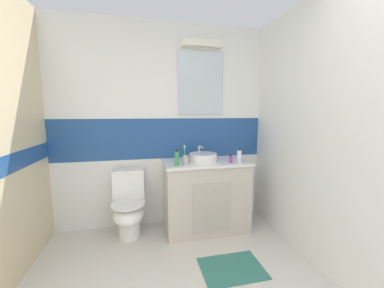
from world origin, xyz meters
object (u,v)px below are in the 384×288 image
Objects in this scene: sink_basin at (203,157)px; deodorant_spray_can at (177,158)px; toilet at (129,206)px; soap_dispenser at (239,156)px; toothbrush_cup at (186,159)px; perfume_flask_small at (231,159)px.

sink_basin is 2.07× the size of deodorant_spray_can.
soap_dispenser reaches higher than toilet.
toothbrush_cup is 0.64m from soap_dispenser.
toilet is at bearing 159.85° from deodorant_spray_can.
soap_dispenser is 0.12m from perfume_flask_small.
toilet is at bearing 177.65° from sink_basin.
toilet is at bearing 171.00° from perfume_flask_small.
toothbrush_cup is at bearing 178.05° from perfume_flask_small.
toothbrush_cup is at bearing -151.00° from sink_basin.
deodorant_spray_can is (-0.74, -0.03, 0.02)m from soap_dispenser.
toothbrush_cup reaches higher than toilet.
perfume_flask_small is at bearing -1.95° from toothbrush_cup.
toothbrush_cup reaches higher than perfume_flask_small.
toothbrush_cup reaches higher than deodorant_spray_can.
sink_basin is at bearing 25.07° from deodorant_spray_can.
toilet is 0.81m from deodorant_spray_can.
soap_dispenser is at bearing -7.35° from toilet.
deodorant_spray_can reaches higher than sink_basin.
toothbrush_cup is 0.11m from deodorant_spray_can.
toilet is at bearing 172.65° from soap_dispenser.
deodorant_spray_can is at bearing -154.93° from sink_basin.
sink_basin is at bearing 152.99° from perfume_flask_small.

